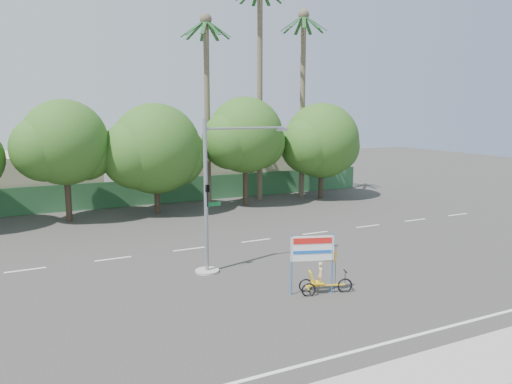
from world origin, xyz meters
name	(u,v)px	position (x,y,z in m)	size (l,w,h in m)	color
ground	(299,291)	(0.00, 0.00, 0.00)	(120.00, 120.00, 0.00)	#33302D
sidewalk_near	(439,377)	(0.00, -7.50, 0.06)	(50.00, 2.40, 0.12)	gray
fence	(158,191)	(0.00, 21.50, 1.00)	(38.00, 0.08, 2.00)	#336B3D
building_left	(16,180)	(-10.00, 26.00, 2.00)	(12.00, 8.00, 4.00)	beige
building_right	(229,170)	(8.00, 26.00, 1.80)	(14.00, 8.00, 3.60)	beige
tree_left	(64,146)	(-7.05, 18.00, 5.06)	(6.66, 5.60, 8.07)	#473828
tree_center	(155,151)	(-1.05, 18.00, 4.47)	(7.62, 6.40, 7.85)	#473828
tree_right	(245,138)	(5.95, 18.00, 5.24)	(6.90, 5.80, 8.36)	#473828
tree_far_right	(321,143)	(12.95, 18.00, 4.64)	(7.38, 6.20, 7.94)	#473828
palm_tall	(260,70)	(8.00, 19.50, 10.46)	(3.73, 3.79, 17.45)	#70604C
palm_mid	(303,85)	(12.00, 19.50, 9.40)	(3.73, 3.79, 15.45)	#70604C
palm_short	(207,90)	(3.50, 19.50, 8.86)	(3.73, 3.79, 14.45)	#70604C
traffic_signal	(213,209)	(-2.20, 3.98, 2.92)	(4.72, 1.10, 7.00)	gray
trike_billboard	(318,269)	(0.56, -0.53, 1.02)	(2.46, 1.09, 2.54)	black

